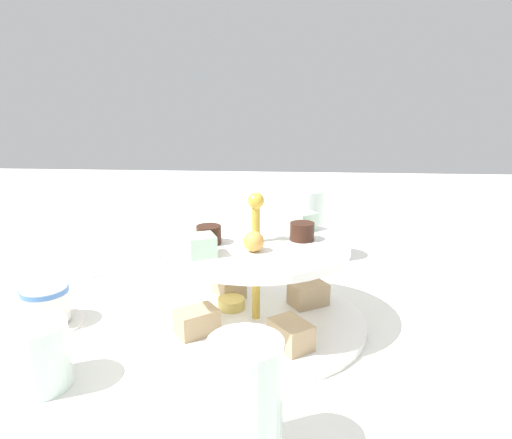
% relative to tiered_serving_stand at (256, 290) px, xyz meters
% --- Properties ---
extents(ground_plane, '(2.40, 2.40, 0.00)m').
position_rel_tiered_serving_stand_xyz_m(ground_plane, '(-0.00, -0.00, -0.05)').
color(ground_plane, silver).
extents(tiered_serving_stand, '(0.28, 0.28, 0.17)m').
position_rel_tiered_serving_stand_xyz_m(tiered_serving_stand, '(0.00, 0.00, 0.00)').
color(tiered_serving_stand, white).
rests_on(tiered_serving_stand, ground_plane).
extents(water_glass_tall_right, '(0.07, 0.07, 0.13)m').
position_rel_tiered_serving_stand_xyz_m(water_glass_tall_right, '(-0.07, -0.25, 0.02)').
color(water_glass_tall_right, silver).
rests_on(water_glass_tall_right, ground_plane).
extents(water_glass_short_left, '(0.06, 0.06, 0.07)m').
position_rel_tiered_serving_stand_xyz_m(water_glass_short_left, '(0.21, 0.15, -0.01)').
color(water_glass_short_left, silver).
rests_on(water_glass_short_left, ground_plane).
extents(teacup_with_saucer, '(0.09, 0.09, 0.05)m').
position_rel_tiered_serving_stand_xyz_m(teacup_with_saucer, '(0.27, 0.02, -0.02)').
color(teacup_with_saucer, white).
rests_on(teacup_with_saucer, ground_plane).
extents(butter_knife_left, '(0.02, 0.17, 0.00)m').
position_rel_tiered_serving_stand_xyz_m(butter_knife_left, '(-0.30, 0.03, -0.05)').
color(butter_knife_left, silver).
rests_on(butter_knife_left, ground_plane).
extents(butter_knife_right, '(0.12, 0.14, 0.00)m').
position_rel_tiered_serving_stand_xyz_m(butter_knife_right, '(0.23, -0.20, -0.05)').
color(butter_knife_right, silver).
rests_on(butter_knife_right, ground_plane).
extents(water_glass_mid_back, '(0.06, 0.06, 0.11)m').
position_rel_tiered_serving_stand_xyz_m(water_glass_mid_back, '(-0.01, 0.23, 0.00)').
color(water_glass_mid_back, silver).
rests_on(water_glass_mid_back, ground_plane).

